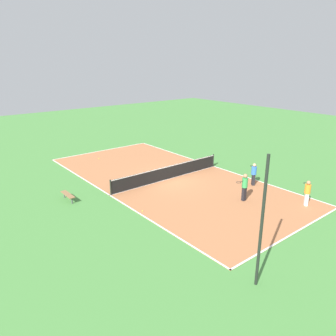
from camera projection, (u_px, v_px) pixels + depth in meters
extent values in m
plane|color=#47843D|center=(168.00, 179.00, 24.88)|extent=(80.00, 80.00, 0.00)
cube|color=#AD6B42|center=(168.00, 179.00, 24.88)|extent=(10.12, 21.13, 0.02)
cube|color=white|center=(214.00, 166.00, 27.86)|extent=(0.10, 21.13, 0.00)
cube|color=white|center=(110.00, 195.00, 21.89)|extent=(0.10, 21.13, 0.00)
cube|color=white|center=(102.00, 151.00, 32.64)|extent=(10.12, 0.10, 0.00)
cube|color=white|center=(294.00, 233.00, 17.10)|extent=(10.12, 0.10, 0.00)
cube|color=white|center=(168.00, 179.00, 24.87)|extent=(10.12, 0.10, 0.00)
cylinder|color=black|center=(213.00, 160.00, 27.63)|extent=(0.10, 0.10, 1.07)
cylinder|color=black|center=(111.00, 187.00, 21.78)|extent=(0.10, 0.10, 1.07)
cube|color=black|center=(168.00, 173.00, 24.71)|extent=(9.82, 0.03, 1.02)
cube|color=white|center=(168.00, 167.00, 24.56)|extent=(9.82, 0.04, 0.06)
cube|color=olive|center=(68.00, 194.00, 20.97)|extent=(0.36, 1.53, 0.04)
cylinder|color=#4C4C51|center=(64.00, 195.00, 21.49)|extent=(0.08, 0.08, 0.41)
cylinder|color=#4C4C51|center=(72.00, 201.00, 20.58)|extent=(0.08, 0.08, 0.41)
cube|color=black|center=(253.00, 180.00, 23.54)|extent=(0.31, 0.32, 0.82)
cylinder|color=blue|center=(254.00, 171.00, 23.32)|extent=(0.51, 0.51, 0.57)
sphere|color=tan|center=(254.00, 165.00, 23.19)|extent=(0.25, 0.25, 0.25)
cylinder|color=#262626|center=(253.00, 167.00, 23.58)|extent=(0.20, 0.24, 0.03)
torus|color=black|center=(252.00, 166.00, 23.84)|extent=(0.43, 0.43, 0.02)
cube|color=white|center=(306.00, 199.00, 20.23)|extent=(0.32, 0.32, 0.81)
cylinder|color=orange|center=(308.00, 189.00, 20.02)|extent=(0.51, 0.51, 0.57)
sphere|color=#A87A56|center=(309.00, 183.00, 19.89)|extent=(0.24, 0.24, 0.24)
cylinder|color=#262626|center=(307.00, 185.00, 20.27)|extent=(0.23, 0.21, 0.03)
torus|color=black|center=(306.00, 183.00, 20.53)|extent=(0.43, 0.43, 0.02)
cube|color=black|center=(244.00, 194.00, 20.93)|extent=(0.26, 0.21, 0.91)
cylinder|color=green|center=(245.00, 183.00, 20.69)|extent=(0.37, 0.37, 0.63)
sphere|color=#A87A56|center=(245.00, 176.00, 20.55)|extent=(0.27, 0.27, 0.27)
cylinder|color=#262626|center=(242.00, 181.00, 20.46)|extent=(0.28, 0.04, 0.03)
torus|color=black|center=(239.00, 182.00, 20.30)|extent=(0.32, 0.32, 0.02)
sphere|color=#CCE033|center=(189.00, 170.00, 26.90)|extent=(0.07, 0.07, 0.07)
sphere|color=#CCE033|center=(142.00, 211.00, 19.52)|extent=(0.07, 0.07, 0.07)
sphere|color=#CCE033|center=(99.00, 158.00, 29.98)|extent=(0.07, 0.07, 0.07)
cylinder|color=black|center=(262.00, 224.00, 12.38)|extent=(0.12, 0.12, 5.47)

